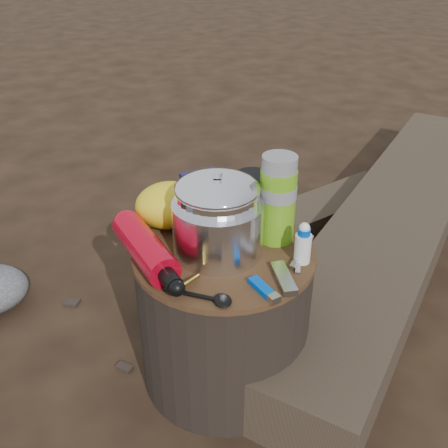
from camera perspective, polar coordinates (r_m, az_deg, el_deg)
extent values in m
plane|color=black|center=(1.52, 0.00, -15.78)|extent=(60.00, 60.00, 0.00)
cylinder|color=black|center=(1.38, 0.00, -9.99)|extent=(0.44, 0.44, 0.40)
cube|color=#392E22|center=(2.09, 18.33, 0.20)|extent=(1.71, 1.82, 0.18)
cube|color=#392E22|center=(2.08, 7.26, 0.07)|extent=(1.08, 0.61, 0.09)
cylinder|color=silver|center=(1.22, -0.67, -0.38)|extent=(0.21, 0.21, 0.13)
cylinder|color=white|center=(1.21, -0.73, 1.14)|extent=(0.19, 0.19, 0.19)
cylinder|color=#62A318|center=(1.25, 5.89, 2.69)|extent=(0.09, 0.09, 0.22)
cylinder|color=black|center=(1.35, 3.11, 2.83)|extent=(0.09, 0.09, 0.13)
ellipsoid|color=yellow|center=(1.34, -6.04, 2.08)|extent=(0.17, 0.14, 0.12)
cube|color=#150F53|center=(1.37, -2.61, 3.32)|extent=(0.10, 0.05, 0.13)
cube|color=#0048BE|center=(1.13, 4.12, -6.92)|extent=(0.05, 0.09, 0.02)
cube|color=#B4B4B9|center=(1.16, 6.57, -5.93)|extent=(0.04, 0.11, 0.02)
cylinder|color=white|center=(1.21, 8.65, -2.27)|extent=(0.04, 0.04, 0.09)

